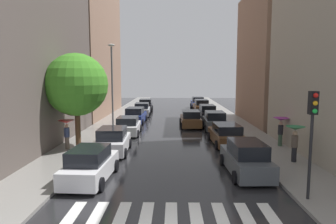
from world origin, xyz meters
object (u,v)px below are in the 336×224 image
object	(u,v)px
parked_car_left_sixth	(146,105)
parked_car_right_third	(215,121)
parked_car_left_second	(113,141)
parked_car_left_fourth	(135,116)
parked_car_right_fifth	(201,107)
pedestrian_near_tree	(281,125)
parked_car_left_nearest	(90,165)
parked_car_right_second	(226,135)
parked_car_left_third	(128,126)
pedestrian_far_side	(67,127)
parked_car_right_nearest	(246,159)
car_midroad	(191,119)
street_tree_left	(76,85)
lamp_post_left	(112,81)
traffic_light_right_corner	(312,121)
pedestrian_by_kerb	(295,136)
parked_car_left_fifth	(142,110)
parked_car_right_fourth	(207,113)
parked_car_right_sixth	(198,103)

from	to	relation	value
parked_car_left_sixth	parked_car_right_third	distance (m)	16.90
parked_car_left_second	parked_car_left_fourth	size ratio (longest dim) A/B	0.94
parked_car_right_fifth	pedestrian_near_tree	bearing A→B (deg)	-171.70
parked_car_left_nearest	parked_car_left_sixth	size ratio (longest dim) A/B	0.99
parked_car_right_second	parked_car_left_third	bearing A→B (deg)	62.01
parked_car_left_fourth	pedestrian_far_side	distance (m)	12.42
parked_car_right_nearest	parked_car_right_fifth	xyz separation A→B (m)	(0.11, 25.97, 0.03)
parked_car_right_third	car_midroad	xyz separation A→B (m)	(-2.16, 1.59, -0.04)
parked_car_right_nearest	pedestrian_near_tree	bearing A→B (deg)	-35.50
parked_car_left_third	car_midroad	bearing A→B (deg)	-55.02
street_tree_left	lamp_post_left	distance (m)	7.53
parked_car_right_second	traffic_light_right_corner	xyz separation A→B (m)	(1.48, -10.17, 2.55)
parked_car_right_fifth	pedestrian_by_kerb	world-z (taller)	pedestrian_by_kerb
parked_car_left_fifth	parked_car_right_third	size ratio (longest dim) A/B	0.97
parked_car_left_third	pedestrian_far_side	world-z (taller)	pedestrian_far_side
parked_car_right_fifth	pedestrian_near_tree	xyz separation A→B (m)	(3.64, -20.24, 0.80)
parked_car_left_fifth	lamp_post_left	distance (m)	10.38
parked_car_right_second	parked_car_left_sixth	bearing A→B (deg)	17.62
parked_car_left_sixth	parked_car_right_fourth	xyz separation A→B (m)	(7.84, -8.64, 0.01)
parked_car_right_nearest	parked_car_right_sixth	size ratio (longest dim) A/B	1.10
parked_car_left_nearest	parked_car_right_nearest	distance (m)	7.79
parked_car_right_third	parked_car_right_sixth	distance (m)	18.96
parked_car_left_third	parked_car_left_fourth	world-z (taller)	parked_car_left_fourth
parked_car_left_fourth	parked_car_right_fifth	bearing A→B (deg)	-38.16
parked_car_left_third	pedestrian_by_kerb	distance (m)	13.78
parked_car_left_second	parked_car_left_nearest	bearing A→B (deg)	177.51
parked_car_left_second	pedestrian_far_side	distance (m)	3.33
car_midroad	parked_car_left_second	bearing A→B (deg)	150.37
parked_car_right_third	pedestrian_far_side	bearing A→B (deg)	126.74
parked_car_left_nearest	lamp_post_left	size ratio (longest dim) A/B	0.56
parked_car_left_sixth	parked_car_left_fifth	bearing A→B (deg)	178.60
parked_car_left_fifth	parked_car_right_nearest	size ratio (longest dim) A/B	0.94
parked_car_left_third	parked_car_left_fourth	bearing A→B (deg)	0.14
parked_car_left_third	street_tree_left	bearing A→B (deg)	151.10
parked_car_right_nearest	parked_car_right_sixth	bearing A→B (deg)	-2.45
parked_car_left_nearest	parked_car_right_fourth	world-z (taller)	parked_car_right_fourth
parked_car_right_third	street_tree_left	world-z (taller)	street_tree_left
parked_car_right_second	parked_car_right_fifth	bearing A→B (deg)	-2.54
parked_car_right_second	car_midroad	xyz separation A→B (m)	(-2.17, 7.77, 0.03)
lamp_post_left	traffic_light_right_corner	bearing A→B (deg)	-55.83
lamp_post_left	parked_car_left_third	bearing A→B (deg)	-53.38
parked_car_left_fourth	pedestrian_far_side	size ratio (longest dim) A/B	2.31
parked_car_left_fifth	parked_car_right_fourth	distance (m)	8.32
parked_car_right_fifth	traffic_light_right_corner	distance (m)	29.60
parked_car_left_second	street_tree_left	xyz separation A→B (m)	(-2.61, 1.12, 3.63)
parked_car_right_third	parked_car_left_sixth	bearing A→B (deg)	27.68
parked_car_left_fourth	parked_car_right_sixth	xyz separation A→B (m)	(7.85, 15.15, 0.03)
parked_car_left_second	traffic_light_right_corner	size ratio (longest dim) A/B	0.97
parked_car_left_third	traffic_light_right_corner	xyz separation A→B (m)	(9.25, -13.84, 2.56)
parked_car_left_fifth	street_tree_left	bearing A→B (deg)	169.43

